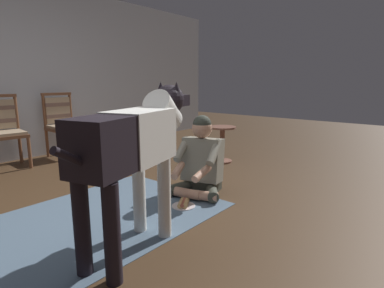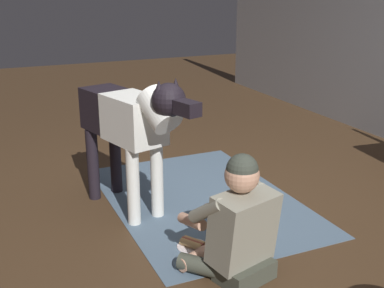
{
  "view_description": "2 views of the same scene",
  "coord_description": "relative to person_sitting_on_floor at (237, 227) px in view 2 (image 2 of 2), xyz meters",
  "views": [
    {
      "loc": [
        -1.59,
        -2.12,
        1.15
      ],
      "look_at": [
        0.34,
        -0.52,
        0.64
      ],
      "focal_mm": 29.1,
      "sensor_mm": 36.0,
      "label": 1
    },
    {
      "loc": [
        3.26,
        -1.56,
        1.77
      ],
      "look_at": [
        0.14,
        -0.18,
        0.64
      ],
      "focal_mm": 46.39,
      "sensor_mm": 36.0,
      "label": 2
    }
  ],
  "objects": [
    {
      "name": "ground_plane",
      "position": [
        -0.88,
        0.2,
        -0.33
      ],
      "size": [
        15.83,
        15.83,
        0.0
      ],
      "primitive_type": "plane",
      "color": "#47311E"
    },
    {
      "name": "area_rug",
      "position": [
        -1.11,
        0.27,
        -0.33
      ],
      "size": [
        2.13,
        1.46,
        0.01
      ],
      "primitive_type": "cube",
      "color": "slate",
      "rests_on": "ground"
    },
    {
      "name": "person_sitting_on_floor",
      "position": [
        0.0,
        0.0,
        0.0
      ],
      "size": [
        0.68,
        0.59,
        0.81
      ],
      "color": "#44473B",
      "rests_on": "ground"
    },
    {
      "name": "large_dog",
      "position": [
        -1.12,
        -0.32,
        0.41
      ],
      "size": [
        1.44,
        0.55,
        1.15
      ],
      "color": "white",
      "rests_on": "ground"
    },
    {
      "name": "hot_dog_on_plate",
      "position": [
        -0.41,
        -0.12,
        -0.31
      ],
      "size": [
        0.22,
        0.22,
        0.06
      ],
      "color": "silver",
      "rests_on": "ground"
    }
  ]
}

